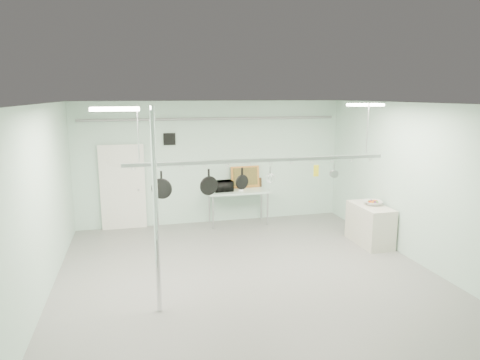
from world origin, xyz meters
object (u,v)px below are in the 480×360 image
object	(u,v)px
prep_table	(238,193)
coffee_canister	(241,187)
chrome_pole	(156,213)
skillet_left	(162,185)
fruit_bowl	(373,203)
side_cabinet	(370,225)
skillet_mid	(209,182)
skillet_right	(242,178)
pot_rack	(260,159)
microwave	(223,186)

from	to	relation	value
prep_table	coffee_canister	distance (m)	0.18
chrome_pole	prep_table	distance (m)	4.85
prep_table	skillet_left	distance (m)	4.07
coffee_canister	fruit_bowl	bearing A→B (deg)	-39.58
coffee_canister	fruit_bowl	size ratio (longest dim) A/B	0.45
chrome_pole	side_cabinet	xyz separation A→B (m)	(4.85, 2.00, -1.15)
skillet_mid	fruit_bowl	bearing A→B (deg)	0.88
chrome_pole	skillet_right	bearing A→B (deg)	29.85
pot_rack	microwave	bearing A→B (deg)	89.95
side_cabinet	skillet_mid	bearing A→B (deg)	-164.18
side_cabinet	coffee_canister	bearing A→B (deg)	139.31
side_cabinet	skillet_mid	size ratio (longest dim) A/B	2.59
coffee_canister	skillet_right	distance (m)	3.46
coffee_canister	skillet_left	distance (m)	4.01
side_cabinet	microwave	bearing A→B (deg)	143.12
fruit_bowl	skillet_right	bearing A→B (deg)	-161.34
pot_rack	fruit_bowl	size ratio (longest dim) A/B	12.10
skillet_right	chrome_pole	bearing A→B (deg)	-171.41
pot_rack	skillet_left	size ratio (longest dim) A/B	10.14
side_cabinet	coffee_canister	xyz separation A→B (m)	(-2.49, 2.14, 0.54)
microwave	fruit_bowl	size ratio (longest dim) A/B	1.23
chrome_pole	coffee_canister	xyz separation A→B (m)	(2.36, 4.14, -0.61)
chrome_pole	microwave	size ratio (longest dim) A/B	6.55
skillet_left	skillet_mid	size ratio (longest dim) A/B	1.02
skillet_mid	side_cabinet	bearing A→B (deg)	0.72
fruit_bowl	skillet_left	bearing A→B (deg)	-166.66
prep_table	skillet_mid	distance (m)	3.70
skillet_right	skillet_left	bearing A→B (deg)	158.74
prep_table	skillet_right	world-z (taller)	skillet_right
pot_rack	skillet_right	world-z (taller)	pot_rack
coffee_canister	skillet_mid	world-z (taller)	skillet_mid
coffee_canister	skillet_mid	size ratio (longest dim) A/B	0.38
pot_rack	microwave	xyz separation A→B (m)	(0.00, 3.31, -1.19)
coffee_canister	chrome_pole	bearing A→B (deg)	-119.68
chrome_pole	fruit_bowl	size ratio (longest dim) A/B	8.07
pot_rack	skillet_mid	size ratio (longest dim) A/B	10.35
chrome_pole	side_cabinet	size ratio (longest dim) A/B	2.67
fruit_bowl	skillet_right	size ratio (longest dim) A/B	1.05
microwave	coffee_canister	size ratio (longest dim) A/B	2.75
skillet_left	microwave	bearing A→B (deg)	81.50
fruit_bowl	side_cabinet	bearing A→B (deg)	-155.09
skillet_mid	coffee_canister	bearing A→B (deg)	51.66
skillet_mid	skillet_left	bearing A→B (deg)	164.90
skillet_left	skillet_mid	bearing A→B (deg)	19.40
pot_rack	microwave	size ratio (longest dim) A/B	9.82
side_cabinet	fruit_bowl	xyz separation A→B (m)	(0.06, 0.03, 0.50)
chrome_pole	skillet_right	size ratio (longest dim) A/B	8.46
microwave	coffee_canister	xyz separation A→B (m)	(0.46, -0.07, -0.05)
skillet_right	microwave	bearing A→B (deg)	62.96
side_cabinet	skillet_left	size ratio (longest dim) A/B	2.54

